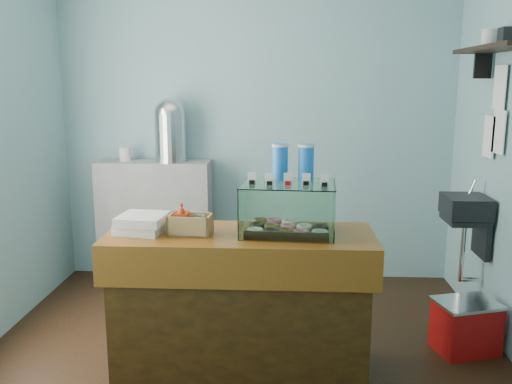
# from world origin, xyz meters

# --- Properties ---
(ground) EXTENTS (3.50, 3.50, 0.00)m
(ground) POSITION_xyz_m (0.00, 0.00, 0.00)
(ground) COLOR black
(ground) RESTS_ON ground
(room_shell) EXTENTS (3.54, 3.04, 2.82)m
(room_shell) POSITION_xyz_m (0.03, 0.01, 1.71)
(room_shell) COLOR #83B6BF
(room_shell) RESTS_ON ground
(counter) EXTENTS (1.60, 0.60, 0.90)m
(counter) POSITION_xyz_m (0.00, -0.25, 0.46)
(counter) COLOR #472B0D
(counter) RESTS_ON ground
(back_shelf) EXTENTS (1.00, 0.32, 1.10)m
(back_shelf) POSITION_xyz_m (-0.90, 1.32, 0.55)
(back_shelf) COLOR #949497
(back_shelf) RESTS_ON ground
(display_case) EXTENTS (0.58, 0.44, 0.52)m
(display_case) POSITION_xyz_m (0.28, -0.20, 1.07)
(display_case) COLOR black
(display_case) RESTS_ON counter
(condiment_crate) EXTENTS (0.26, 0.17, 0.19)m
(condiment_crate) POSITION_xyz_m (-0.30, -0.29, 0.97)
(condiment_crate) COLOR tan
(condiment_crate) RESTS_ON counter
(pastry_boxes) EXTENTS (0.31, 0.31, 0.11)m
(pastry_boxes) POSITION_xyz_m (-0.59, -0.25, 0.95)
(pastry_boxes) COLOR silver
(pastry_boxes) RESTS_ON counter
(coffee_urn) EXTENTS (0.30, 0.30, 0.55)m
(coffee_urn) POSITION_xyz_m (-0.74, 1.31, 1.39)
(coffee_urn) COLOR silver
(coffee_urn) RESTS_ON back_shelf
(red_cooler) EXTENTS (0.47, 0.40, 0.35)m
(red_cooler) POSITION_xyz_m (1.49, 0.09, 0.18)
(red_cooler) COLOR red
(red_cooler) RESTS_ON ground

